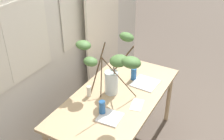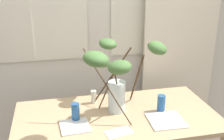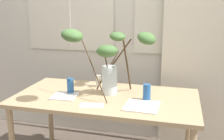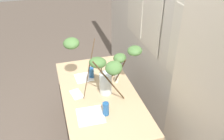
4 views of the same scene
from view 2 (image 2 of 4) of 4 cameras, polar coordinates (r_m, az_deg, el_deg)
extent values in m
cube|color=beige|center=(2.79, -2.90, 10.02)|extent=(4.17, 0.12, 2.70)
cube|color=silver|center=(2.92, 13.95, 6.84)|extent=(0.78, 0.03, 2.39)
cube|color=tan|center=(2.25, 1.00, -9.56)|extent=(1.59, 0.82, 0.03)
cylinder|color=tan|center=(2.95, 13.61, -10.75)|extent=(0.05, 0.05, 0.71)
cylinder|color=silver|center=(2.25, 0.96, -5.42)|extent=(0.14, 0.14, 0.25)
cylinder|color=silver|center=(2.28, 0.95, -7.25)|extent=(0.13, 0.13, 0.08)
cylinder|color=#47331E|center=(2.02, -0.90, -3.57)|extent=(0.32, 0.22, 0.55)
ellipsoid|color=#477038|center=(1.77, -3.29, 2.25)|extent=(0.25, 0.24, 0.14)
cylinder|color=#47331E|center=(2.30, -0.65, -3.15)|extent=(0.20, 0.10, 0.36)
ellipsoid|color=#477038|center=(2.31, -2.22, 1.71)|extent=(0.20, 0.20, 0.12)
cylinder|color=#47331E|center=(2.23, 5.00, -1.92)|extent=(0.02, 0.33, 0.51)
ellipsoid|color=#477038|center=(2.20, 9.21, 4.48)|extent=(0.19, 0.17, 0.16)
cylinder|color=#47331E|center=(2.34, 0.02, -1.16)|extent=(0.33, 0.02, 0.48)
ellipsoid|color=#477038|center=(2.42, -0.85, 5.38)|extent=(0.17, 0.17, 0.12)
cylinder|color=#47331E|center=(2.18, 1.25, -3.96)|extent=(0.09, 0.01, 0.39)
ellipsoid|color=#477038|center=(2.07, 1.58, 0.57)|extent=(0.19, 0.20, 0.13)
cylinder|color=#235693|center=(2.15, -7.45, -8.56)|extent=(0.06, 0.06, 0.14)
cylinder|color=#235693|center=(2.29, 10.01, -6.75)|extent=(0.06, 0.06, 0.14)
cube|color=white|center=(2.10, -7.61, -11.35)|extent=(0.22, 0.22, 0.01)
cube|color=white|center=(2.19, 10.95, -10.06)|extent=(0.27, 0.27, 0.01)
cube|color=silver|center=(2.02, 1.40, -12.60)|extent=(0.21, 0.15, 0.00)
cylinder|color=silver|center=(2.40, -3.75, -5.50)|extent=(0.05, 0.05, 0.11)
cylinder|color=black|center=(2.38, -3.78, -4.12)|extent=(0.00, 0.00, 0.01)
camera|label=1|loc=(1.89, -82.87, 22.70)|focal=44.38mm
camera|label=3|loc=(1.14, 84.37, -14.22)|focal=42.73mm
camera|label=4|loc=(2.98, 52.79, 23.22)|focal=38.31mm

